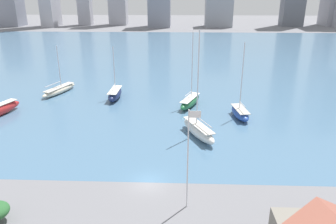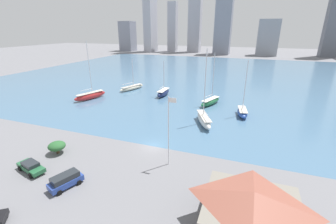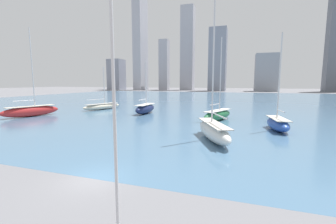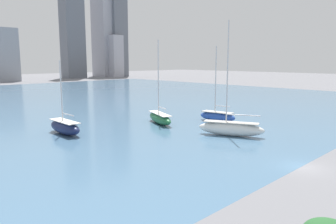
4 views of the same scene
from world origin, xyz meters
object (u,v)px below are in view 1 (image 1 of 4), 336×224
sailboat_green (190,101)px  sailboat_navy (115,94)px  sailboat_white (198,130)px  sailboat_cream (59,90)px  sailboat_blue (240,113)px  flag_pole (188,156)px

sailboat_green → sailboat_navy: (-15.60, 3.95, 0.05)m
sailboat_white → sailboat_green: bearing=69.3°
sailboat_white → sailboat_cream: size_ratio=1.56×
sailboat_white → sailboat_navy: size_ratio=1.51×
sailboat_white → sailboat_navy: 24.41m
sailboat_green → sailboat_cream: sailboat_green is taller
sailboat_blue → sailboat_cream: sailboat_blue is taller
sailboat_green → sailboat_blue: size_ratio=1.07×
flag_pole → sailboat_white: (2.00, 17.59, -4.90)m
sailboat_cream → sailboat_green: bearing=5.7°
sailboat_blue → sailboat_cream: (-37.43, 13.00, -0.18)m
flag_pole → sailboat_white: sailboat_white is taller
sailboat_green → sailboat_navy: sailboat_green is taller
flag_pole → sailboat_green: 31.97m
sailboat_blue → flag_pole: bearing=-119.5°
sailboat_white → sailboat_navy: sailboat_white is taller
flag_pole → sailboat_green: sailboat_green is taller
sailboat_green → sailboat_cream: 29.54m
sailboat_navy → sailboat_cream: (-13.03, 3.35, -0.27)m
flag_pole → sailboat_blue: size_ratio=0.83×
sailboat_white → sailboat_green: 14.00m
sailboat_navy → sailboat_blue: sailboat_blue is taller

